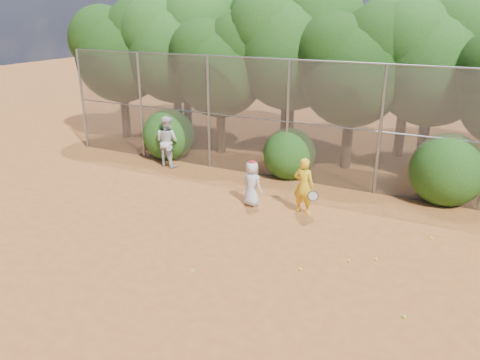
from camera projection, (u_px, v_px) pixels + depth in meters
The scene contains 23 objects.
ground at pixel (230, 266), 10.63m from camera, with size 80.00×80.00×0.00m, color #965021.
fence_back at pixel (313, 123), 15.01m from camera, with size 20.05×0.09×4.03m.
tree_0 at pixel (121, 48), 19.99m from camera, with size 4.38×3.81×6.00m.
tree_1 at pixel (177, 43), 19.29m from camera, with size 4.64×4.03×6.35m.
tree_2 at pixel (222, 62), 17.85m from camera, with size 3.99×3.47×5.47m.
tree_3 at pixel (294, 41), 17.36m from camera, with size 4.89×4.26×6.70m.
tree_4 at pixel (355, 63), 16.02m from camera, with size 4.19×3.64×5.73m.
tree_5 at pixel (437, 55), 15.55m from camera, with size 4.51×3.92×6.17m.
tree_9 at pixel (186, 36), 21.58m from camera, with size 4.83×4.20×6.62m.
tree_10 at pixel (290, 31), 19.55m from camera, with size 5.15×4.48×7.06m.
tree_11 at pixel (412, 47), 17.27m from camera, with size 4.64×4.03×6.35m.
bush_0 at pixel (168, 132), 18.10m from camera, with size 2.00×2.00×2.00m, color #1A4411.
bush_1 at pixel (289, 151), 16.03m from camera, with size 1.80×1.80×1.80m, color #1A4411.
bush_2 at pixel (448, 167), 13.86m from camera, with size 2.20×2.20×2.20m, color #1A4411.
player_yellow at pixel (304, 186), 13.13m from camera, with size 0.82×0.52×1.65m.
player_teen at pixel (252, 183), 13.70m from camera, with size 0.76×0.61×1.39m.
player_white at pixel (167, 141), 17.12m from camera, with size 1.00×0.83×1.88m.
ball_0 at pixel (349, 261), 10.77m from camera, with size 0.07×0.07×0.07m, color #BCD526.
ball_1 at pixel (376, 259), 10.84m from camera, with size 0.07×0.07×0.07m, color #BCD526.
ball_2 at pixel (300, 269), 10.43m from camera, with size 0.07×0.07×0.07m, color #BCD526.
ball_3 at pixel (404, 317), 8.81m from camera, with size 0.07×0.07×0.07m, color #BCD526.
ball_4 at pixel (192, 271), 10.36m from camera, with size 0.07×0.07×0.07m, color #BCD526.
ball_5 at pixel (431, 238), 11.85m from camera, with size 0.07×0.07×0.07m, color #BCD526.
Camera 1 is at (4.36, -8.23, 5.49)m, focal length 35.00 mm.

